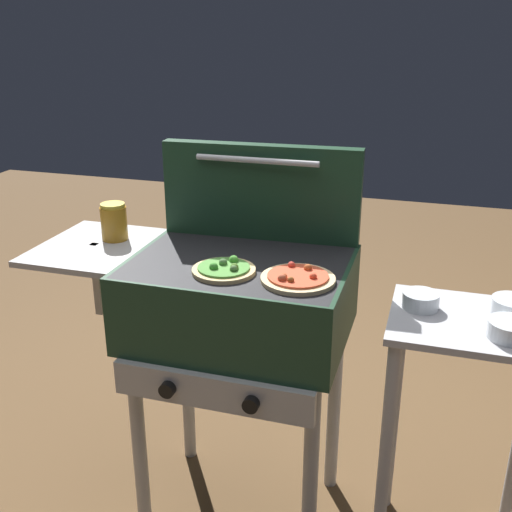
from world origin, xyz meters
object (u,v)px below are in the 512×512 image
object	(u,v)px
prep_table	(463,395)
topping_bowl_middle	(510,330)
sauce_jar	(114,222)
grill	(235,305)
pizza_pepperoni	(298,278)
topping_bowl_far	(421,301)
pizza_veggie	(224,269)

from	to	relation	value
prep_table	topping_bowl_middle	xyz separation A→B (m)	(0.08, -0.08, 0.26)
sauce_jar	prep_table	bearing A→B (deg)	-3.18
grill	prep_table	xyz separation A→B (m)	(0.67, 0.00, -0.19)
pizza_pepperoni	topping_bowl_far	world-z (taller)	pizza_pepperoni
pizza_pepperoni	topping_bowl_middle	xyz separation A→B (m)	(0.55, 0.02, -0.08)
prep_table	topping_bowl_middle	world-z (taller)	topping_bowl_middle
sauce_jar	grill	bearing A→B (deg)	-8.75
pizza_pepperoni	topping_bowl_far	size ratio (longest dim) A/B	1.99
sauce_jar	pizza_pepperoni	bearing A→B (deg)	-14.00
pizza_pepperoni	prep_table	xyz separation A→B (m)	(0.46, 0.10, -0.34)
pizza_veggie	sauce_jar	distance (m)	0.46
pizza_veggie	topping_bowl_middle	world-z (taller)	pizza_veggie
grill	prep_table	distance (m)	0.70
grill	topping_bowl_middle	size ratio (longest dim) A/B	8.32
pizza_veggie	topping_bowl_middle	bearing A→B (deg)	1.37
pizza_veggie	sauce_jar	bearing A→B (deg)	159.66
grill	topping_bowl_middle	xyz separation A→B (m)	(0.76, -0.07, 0.07)
prep_table	topping_bowl_far	xyz separation A→B (m)	(-0.14, 0.03, 0.26)
pizza_veggie	topping_bowl_far	xyz separation A→B (m)	(0.53, 0.13, -0.08)
pizza_pepperoni	topping_bowl_middle	distance (m)	0.55
grill	topping_bowl_far	size ratio (longest dim) A/B	9.46
grill	prep_table	size ratio (longest dim) A/B	1.19
pizza_pepperoni	sauce_jar	bearing A→B (deg)	166.00
pizza_pepperoni	sauce_jar	xyz separation A→B (m)	(-0.64, 0.16, 0.05)
prep_table	topping_bowl_far	size ratio (longest dim) A/B	7.95
sauce_jar	prep_table	xyz separation A→B (m)	(1.10, -0.06, -0.39)
prep_table	topping_bowl_far	world-z (taller)	topping_bowl_far
pizza_pepperoni	sauce_jar	distance (m)	0.66
pizza_veggie	topping_bowl_far	size ratio (longest dim) A/B	1.75
pizza_veggie	sauce_jar	world-z (taller)	sauce_jar
grill	prep_table	bearing A→B (deg)	0.37
grill	pizza_pepperoni	xyz separation A→B (m)	(0.21, -0.09, 0.15)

